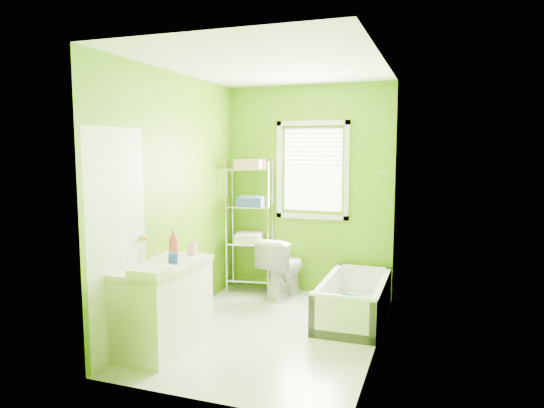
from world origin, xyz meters
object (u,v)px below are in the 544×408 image
(toilet, at_px, (283,267))
(vanity, at_px, (164,302))
(bathtub, at_px, (353,306))
(wire_shelf_unit, at_px, (252,211))

(toilet, bearing_deg, vanity, 82.09)
(bathtub, height_order, toilet, toilet)
(bathtub, distance_m, toilet, 1.13)
(toilet, height_order, vanity, vanity)
(vanity, height_order, wire_shelf_unit, wire_shelf_unit)
(bathtub, distance_m, wire_shelf_unit, 1.79)
(vanity, relative_size, wire_shelf_unit, 0.63)
(toilet, height_order, wire_shelf_unit, wire_shelf_unit)
(bathtub, xyz_separation_m, toilet, (-0.96, 0.53, 0.23))
(toilet, xyz_separation_m, wire_shelf_unit, (-0.45, 0.10, 0.66))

